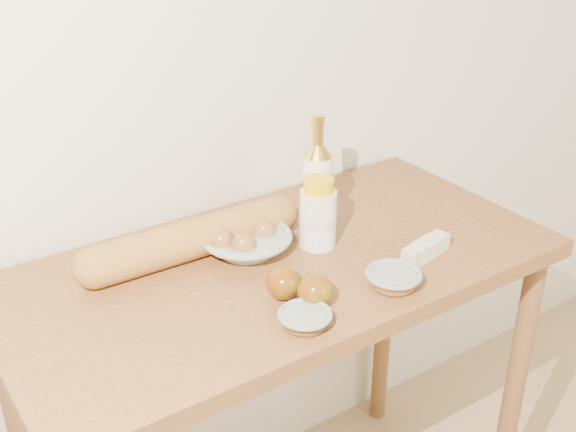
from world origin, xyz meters
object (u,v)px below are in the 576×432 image
(bourbon_bottle, at_px, (317,184))
(egg_bowl, at_px, (245,240))
(cream_bottle, at_px, (318,215))
(baguette, at_px, (193,239))
(table, at_px, (280,308))

(bourbon_bottle, distance_m, egg_bowl, 0.21)
(bourbon_bottle, height_order, cream_bottle, bourbon_bottle)
(bourbon_bottle, bearing_deg, baguette, -178.10)
(baguette, bearing_deg, egg_bowl, -21.57)
(bourbon_bottle, bearing_deg, cream_bottle, -113.91)
(table, height_order, baguette, baguette)
(cream_bottle, xyz_separation_m, baguette, (-0.25, 0.11, -0.03))
(bourbon_bottle, xyz_separation_m, cream_bottle, (-0.04, -0.07, -0.04))
(table, relative_size, baguette, 2.28)
(cream_bottle, distance_m, baguette, 0.28)
(cream_bottle, bearing_deg, bourbon_bottle, 58.14)
(bourbon_bottle, bearing_deg, table, -143.17)
(cream_bottle, bearing_deg, egg_bowl, 158.61)
(bourbon_bottle, relative_size, egg_bowl, 1.05)
(bourbon_bottle, relative_size, baguette, 0.53)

